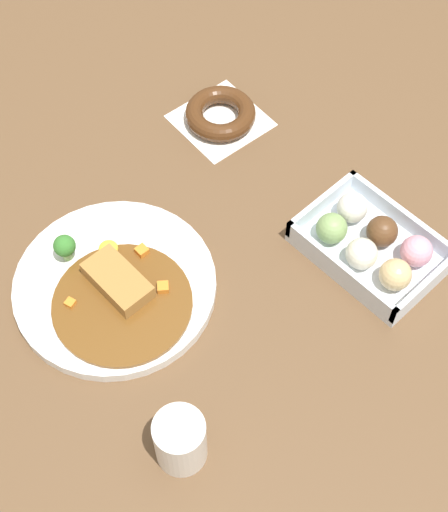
% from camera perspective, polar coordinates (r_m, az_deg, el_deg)
% --- Properties ---
extents(ground_plane, '(1.60, 1.60, 0.00)m').
position_cam_1_polar(ground_plane, '(1.12, -0.75, -0.20)').
color(ground_plane, brown).
extents(curry_plate, '(0.29, 0.29, 0.06)m').
position_cam_1_polar(curry_plate, '(1.09, -8.06, -2.22)').
color(curry_plate, white).
rests_on(curry_plate, ground_plane).
extents(donut_box, '(0.20, 0.14, 0.06)m').
position_cam_1_polar(donut_box, '(1.12, 10.87, 0.85)').
color(donut_box, silver).
rests_on(donut_box, ground_plane).
extents(chocolate_ring_donut, '(0.14, 0.14, 0.03)m').
position_cam_1_polar(chocolate_ring_donut, '(1.27, -0.26, 10.45)').
color(chocolate_ring_donut, white).
rests_on(chocolate_ring_donut, ground_plane).
extents(coffee_mug, '(0.06, 0.06, 0.09)m').
position_cam_1_polar(coffee_mug, '(0.95, -3.25, -13.48)').
color(coffee_mug, silver).
rests_on(coffee_mug, ground_plane).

